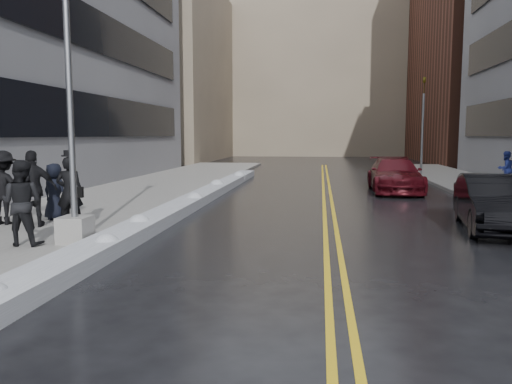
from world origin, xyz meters
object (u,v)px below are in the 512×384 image
(pedestrian_e, at_px, (3,188))
(car_maroon, at_px, (395,175))
(pedestrian_c, at_px, (55,192))
(pedestrian_b, at_px, (22,203))
(traffic_signal, at_px, (423,122))
(pedestrian_east, at_px, (505,169))
(pedestrian_fedora, at_px, (70,192))
(lamppost, at_px, (71,137))
(car_black, at_px, (494,203))
(pedestrian_d, at_px, (33,189))

(pedestrian_e, height_order, car_maroon, pedestrian_e)
(pedestrian_c, bearing_deg, pedestrian_b, 124.32)
(traffic_signal, distance_m, pedestrian_e, 25.03)
(traffic_signal, height_order, pedestrian_east, traffic_signal)
(pedestrian_fedora, height_order, pedestrian_c, pedestrian_fedora)
(lamppost, distance_m, car_black, 10.93)
(pedestrian_c, bearing_deg, car_black, -160.10)
(pedestrian_d, bearing_deg, car_maroon, -151.16)
(pedestrian_fedora, xyz_separation_m, pedestrian_east, (15.23, 12.66, -0.10))
(pedestrian_east, bearing_deg, pedestrian_e, 13.04)
(pedestrian_east, bearing_deg, traffic_signal, -95.13)
(pedestrian_b, bearing_deg, pedestrian_east, -137.85)
(car_black, relative_size, car_maroon, 0.85)
(pedestrian_d, relative_size, car_black, 0.44)
(pedestrian_c, height_order, car_maroon, pedestrian_c)
(car_maroon, bearing_deg, car_black, -81.11)
(pedestrian_fedora, xyz_separation_m, car_black, (11.20, 1.81, -0.34))
(pedestrian_fedora, distance_m, pedestrian_c, 1.49)
(pedestrian_east, xyz_separation_m, car_maroon, (-5.34, -1.63, -0.21))
(lamppost, distance_m, car_maroon, 15.65)
(pedestrian_fedora, distance_m, pedestrian_e, 2.05)
(traffic_signal, bearing_deg, pedestrian_c, -125.85)
(pedestrian_d, height_order, pedestrian_east, pedestrian_d)
(pedestrian_c, relative_size, pedestrian_d, 0.80)
(pedestrian_fedora, height_order, car_black, pedestrian_fedora)
(lamppost, xyz_separation_m, pedestrian_e, (-3.07, 1.99, -1.37))
(traffic_signal, height_order, pedestrian_d, traffic_signal)
(lamppost, relative_size, car_maroon, 1.42)
(car_maroon, bearing_deg, traffic_signal, 73.09)
(pedestrian_d, relative_size, pedestrian_east, 1.21)
(traffic_signal, bearing_deg, pedestrian_e, -126.61)
(pedestrian_b, xyz_separation_m, pedestrian_d, (-1.01, 2.10, 0.07))
(pedestrian_d, height_order, car_maroon, pedestrian_d)
(car_black, bearing_deg, lamppost, -153.17)
(pedestrian_e, relative_size, pedestrian_east, 1.20)
(pedestrian_b, distance_m, car_maroon, 16.45)
(pedestrian_c, height_order, pedestrian_e, pedestrian_e)
(car_black, height_order, car_maroon, car_maroon)
(traffic_signal, bearing_deg, pedestrian_east, -72.45)
(traffic_signal, distance_m, pedestrian_east, 8.32)
(traffic_signal, distance_m, pedestrian_c, 23.78)
(pedestrian_c, xyz_separation_m, pedestrian_d, (0.03, -1.10, 0.20))
(pedestrian_east, bearing_deg, lamppost, 22.73)
(pedestrian_c, bearing_deg, pedestrian_east, -128.09)
(pedestrian_fedora, distance_m, pedestrian_d, 1.00)
(pedestrian_east, xyz_separation_m, car_black, (-4.03, -10.84, -0.24))
(pedestrian_d, distance_m, pedestrian_east, 20.60)
(pedestrian_b, relative_size, pedestrian_d, 0.93)
(pedestrian_east, distance_m, car_black, 11.57)
(pedestrian_b, relative_size, pedestrian_e, 0.94)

